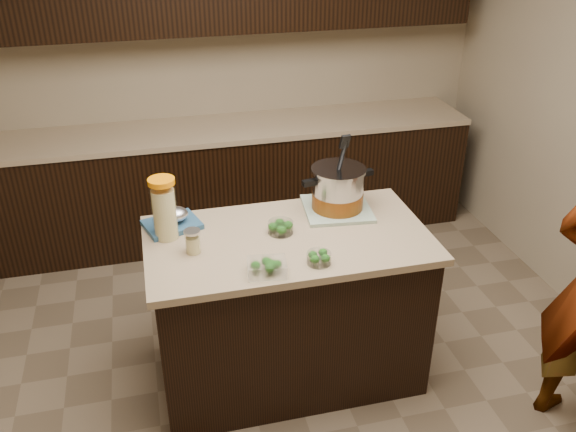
{
  "coord_description": "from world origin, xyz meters",
  "views": [
    {
      "loc": [
        -0.65,
        -2.62,
        2.48
      ],
      "look_at": [
        0.0,
        0.0,
        1.02
      ],
      "focal_mm": 38.0,
      "sensor_mm": 36.0,
      "label": 1
    }
  ],
  "objects": [
    {
      "name": "broccoli_tub_right",
      "position": [
        0.08,
        -0.28,
        0.93
      ],
      "size": [
        0.16,
        0.16,
        0.06
      ],
      "rotation": [
        0.0,
        0.0,
        0.43
      ],
      "color": "silver",
      "rests_on": "island"
    },
    {
      "name": "broccoli_tub_left",
      "position": [
        -0.03,
        0.05,
        0.93
      ],
      "size": [
        0.17,
        0.17,
        0.06
      ],
      "rotation": [
        0.0,
        0.0,
        -0.41
      ],
      "color": "silver",
      "rests_on": "island"
    },
    {
      "name": "dish_towel",
      "position": [
        0.33,
        0.22,
        0.91
      ],
      "size": [
        0.4,
        0.4,
        0.02
      ],
      "primitive_type": "cube",
      "rotation": [
        0.0,
        0.0,
        -0.11
      ],
      "color": "#527A58",
      "rests_on": "island"
    },
    {
      "name": "broccoli_tub_rect",
      "position": [
        -0.18,
        -0.31,
        0.93
      ],
      "size": [
        0.2,
        0.15,
        0.07
      ],
      "rotation": [
        0.0,
        0.0,
        -0.12
      ],
      "color": "silver",
      "rests_on": "island"
    },
    {
      "name": "lemonade_pitcher",
      "position": [
        -0.6,
        0.14,
        1.05
      ],
      "size": [
        0.18,
        0.18,
        0.32
      ],
      "rotation": [
        0.0,
        0.0,
        0.42
      ],
      "color": "#D1C27F",
      "rests_on": "island"
    },
    {
      "name": "mason_jar",
      "position": [
        -0.49,
        -0.04,
        0.96
      ],
      "size": [
        0.11,
        0.11,
        0.13
      ],
      "rotation": [
        0.0,
        0.0,
        0.42
      ],
      "color": "#D1C27F",
      "rests_on": "island"
    },
    {
      "name": "blue_tray",
      "position": [
        -0.56,
        0.25,
        0.94
      ],
      "size": [
        0.33,
        0.29,
        0.1
      ],
      "rotation": [
        0.0,
        0.0,
        0.29
      ],
      "color": "navy",
      "rests_on": "island"
    },
    {
      "name": "stock_pot",
      "position": [
        0.33,
        0.22,
        1.02
      ],
      "size": [
        0.42,
        0.34,
        0.42
      ],
      "rotation": [
        0.0,
        0.0,
        0.15
      ],
      "color": "#B7B7BC",
      "rests_on": "dish_towel"
    },
    {
      "name": "room_shell",
      "position": [
        0.0,
        0.0,
        1.71
      ],
      "size": [
        4.04,
        4.04,
        2.72
      ],
      "color": "tan",
      "rests_on": "ground"
    },
    {
      "name": "ground_plane",
      "position": [
        0.0,
        0.0,
        0.0
      ],
      "size": [
        4.0,
        4.0,
        0.0
      ],
      "primitive_type": "plane",
      "color": "brown",
      "rests_on": "ground"
    },
    {
      "name": "back_cabinets",
      "position": [
        0.0,
        1.74,
        0.94
      ],
      "size": [
        3.6,
        0.63,
        2.33
      ],
      "color": "black",
      "rests_on": "ground"
    },
    {
      "name": "island",
      "position": [
        0.0,
        0.0,
        0.45
      ],
      "size": [
        1.46,
        0.81,
        0.9
      ],
      "color": "black",
      "rests_on": "ground"
    }
  ]
}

